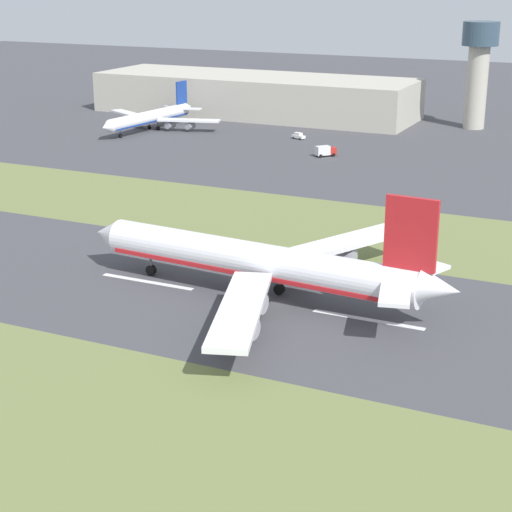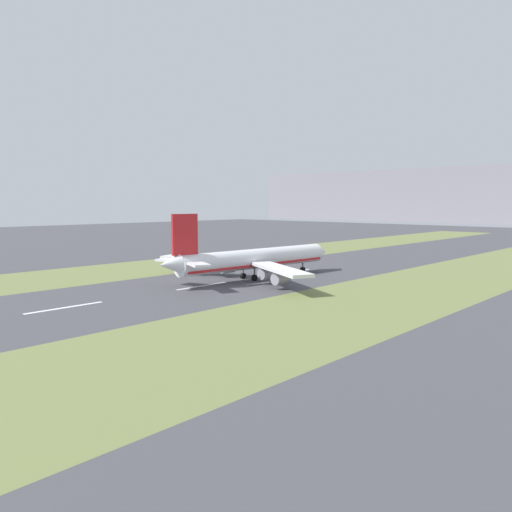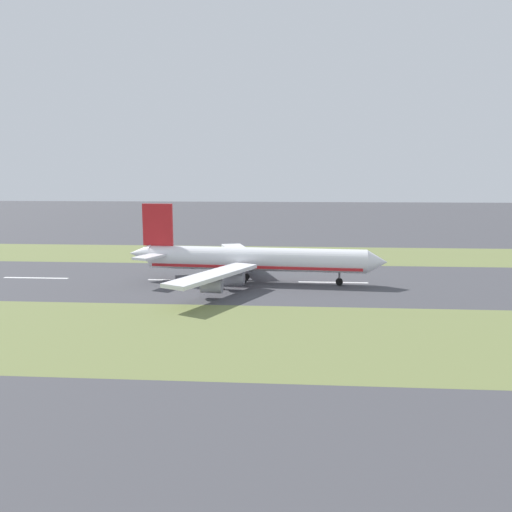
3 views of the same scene
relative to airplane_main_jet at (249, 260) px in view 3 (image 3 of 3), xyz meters
The scene contains 7 objects.
ground_plane 6.78m from the airplane_main_jet, 122.40° to the right, with size 800.00×800.00×0.00m, color #424247.
grass_median_west 47.13m from the airplane_main_jet, behind, with size 40.00×600.00×0.01m, color olive.
grass_median_east 43.82m from the airplane_main_jet, ahead, with size 40.00×600.00×0.01m, color olive.
centreline_dash_near 58.43m from the airplane_main_jet, 91.65° to the right, with size 1.20×18.00×0.01m, color silver.
centreline_dash_mid 19.15m from the airplane_main_jet, 95.28° to the right, with size 1.20×18.00×0.01m, color silver.
centreline_dash_far 22.77m from the airplane_main_jet, 94.37° to the left, with size 1.20×18.00×0.01m, color silver.
airplane_main_jet is the anchor object (origin of this frame).
Camera 3 is at (127.84, 13.50, 27.42)m, focal length 35.00 mm.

